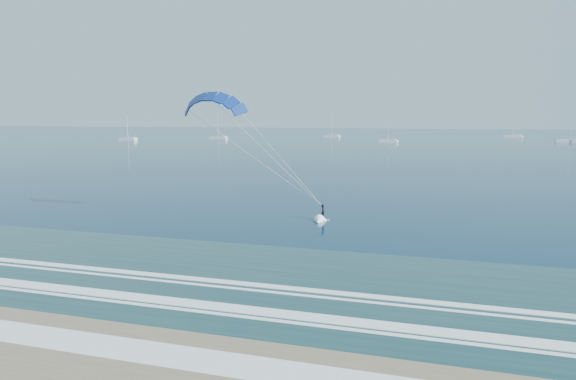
# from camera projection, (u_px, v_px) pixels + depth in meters

# --- Properties ---
(ground) EXTENTS (900.00, 900.00, 0.00)m
(ground) POSITION_uv_depth(u_px,v_px,m) (63.00, 336.00, 24.27)
(ground) COLOR #083247
(ground) RESTS_ON ground
(kitesurfer_rig) EXTENTS (15.48, 6.09, 13.71)m
(kitesurfer_rig) POSITION_uv_depth(u_px,v_px,m) (265.00, 151.00, 50.14)
(kitesurfer_rig) COLOR #ABE91B
(kitesurfer_rig) RESTS_ON ground
(sailboat_0) EXTENTS (8.02, 2.40, 11.00)m
(sailboat_0) POSITION_uv_depth(u_px,v_px,m) (128.00, 139.00, 223.43)
(sailboat_0) COLOR silver
(sailboat_0) RESTS_ON ground
(sailboat_1) EXTENTS (8.49, 2.40, 11.69)m
(sailboat_1) POSITION_uv_depth(u_px,v_px,m) (218.00, 138.00, 236.23)
(sailboat_1) COLOR silver
(sailboat_1) RESTS_ON ground
(sailboat_2) EXTENTS (8.08, 2.40, 10.98)m
(sailboat_2) POSITION_uv_depth(u_px,v_px,m) (332.00, 136.00, 256.54)
(sailboat_2) COLOR silver
(sailboat_2) RESTS_ON ground
(sailboat_3) EXTENTS (7.22, 2.40, 10.23)m
(sailboat_3) POSITION_uv_depth(u_px,v_px,m) (388.00, 141.00, 205.42)
(sailboat_3) COLOR silver
(sailboat_3) RESTS_ON ground
(sailboat_4) EXTENTS (8.76, 2.40, 11.91)m
(sailboat_4) POSITION_uv_depth(u_px,v_px,m) (512.00, 136.00, 255.11)
(sailboat_4) COLOR silver
(sailboat_4) RESTS_ON ground
(sailboat_7) EXTENTS (11.05, 2.40, 13.87)m
(sailboat_7) POSITION_uv_depth(u_px,v_px,m) (570.00, 141.00, 207.90)
(sailboat_7) COLOR silver
(sailboat_7) RESTS_ON ground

